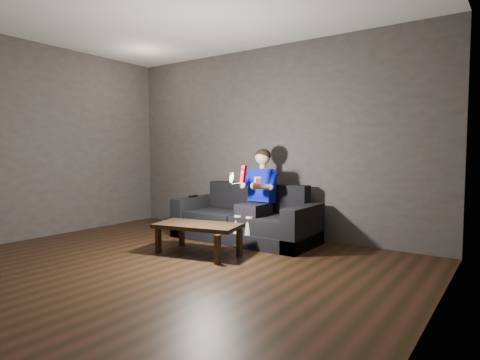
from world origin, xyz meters
The scene contains 10 objects.
floor centered at (0.00, 0.00, 0.00)m, with size 5.00×5.00×0.00m, color black.
back_wall centered at (0.00, 2.50, 1.35)m, with size 5.00×0.04×2.70m, color #373230.
left_wall centered at (-2.50, 0.00, 1.35)m, with size 0.04×5.00×2.70m, color #373230.
right_wall centered at (2.50, 0.00, 1.35)m, with size 0.04×5.00×2.70m, color #373230.
sofa centered at (-0.05, 1.97, 0.25)m, with size 1.96×0.85×0.76m.
child centered at (0.17, 1.93, 0.70)m, with size 0.50×0.61×1.22m.
wii_remote_red centered at (0.26, 1.46, 0.93)m, with size 0.06×0.08×0.21m.
nunchuk_white centered at (0.09, 1.47, 0.88)m, with size 0.06×0.09×0.15m.
wii_remote_black centered at (-0.94, 1.90, 0.55)m, with size 0.04×0.16×0.03m.
coffee_table centered at (-0.07, 1.01, 0.31)m, with size 1.07×0.70×0.36m.
Camera 1 is at (2.98, -2.51, 1.19)m, focal length 30.00 mm.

